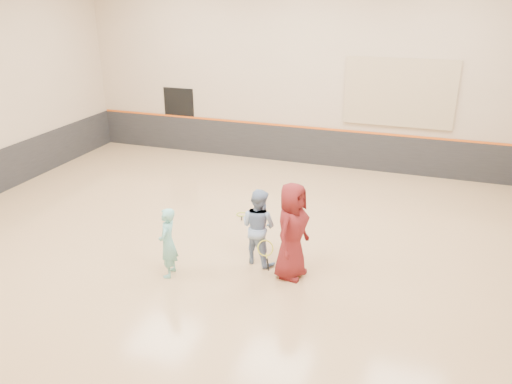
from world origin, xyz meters
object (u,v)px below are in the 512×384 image
(girl, at_px, (168,243))
(instructor, at_px, (259,227))
(young_man, at_px, (292,231))
(spare_racket, at_px, (242,214))

(girl, xyz_separation_m, instructor, (1.52, 1.07, 0.10))
(young_man, xyz_separation_m, spare_racket, (-1.94, 2.37, -0.95))
(girl, distance_m, spare_racket, 3.25)
(girl, relative_size, young_man, 0.73)
(spare_racket, bearing_deg, girl, -96.50)
(girl, xyz_separation_m, spare_racket, (0.36, 3.15, -0.69))
(instructor, bearing_deg, young_man, 178.39)
(young_man, bearing_deg, spare_racket, 51.15)
(girl, height_order, spare_racket, girl)
(young_man, distance_m, spare_racket, 3.21)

